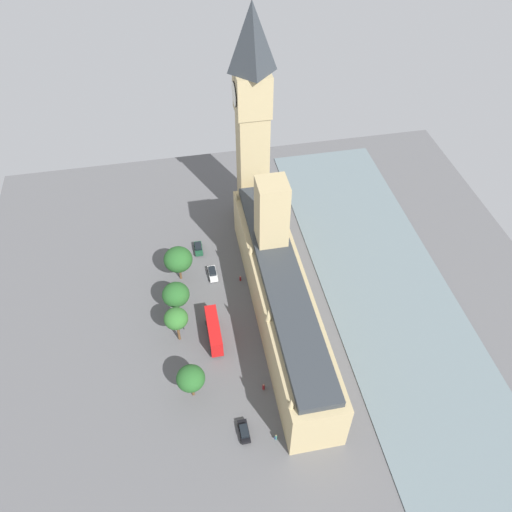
{
  "coord_description": "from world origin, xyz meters",
  "views": [
    {
      "loc": [
        16.43,
        67.26,
        91.28
      ],
      "look_at": [
        1.0,
        -12.65,
        7.43
      ],
      "focal_mm": 36.03,
      "sensor_mm": 36.0,
      "label": 1
    }
  ],
  "objects_px": {
    "car_white_opposite_hall": "(213,273)",
    "street_lamp_slot_11": "(182,316)",
    "car_dark_green_far_end": "(198,248)",
    "parliament_building": "(280,291)",
    "pedestrian_leading": "(276,437)",
    "pedestrian_corner": "(264,387)",
    "clock_tower": "(252,118)",
    "double_decker_bus_trailing": "(214,331)",
    "plane_tree_slot_10": "(176,295)",
    "car_black_under_trees": "(244,431)",
    "plane_tree_midblock": "(178,259)",
    "plane_tree_by_river_gate": "(191,378)",
    "pedestrian_near_tower": "(240,278)",
    "plane_tree_kerbside": "(176,319)"
  },
  "relations": [
    {
      "from": "plane_tree_midblock",
      "to": "street_lamp_slot_11",
      "type": "distance_m",
      "value": 15.14
    },
    {
      "from": "car_white_opposite_hall",
      "to": "car_dark_green_far_end",
      "type": "bearing_deg",
      "value": -76.9
    },
    {
      "from": "parliament_building",
      "to": "double_decker_bus_trailing",
      "type": "bearing_deg",
      "value": 14.64
    },
    {
      "from": "pedestrian_leading",
      "to": "car_dark_green_far_end",
      "type": "bearing_deg",
      "value": -33.4
    },
    {
      "from": "car_white_opposite_hall",
      "to": "street_lamp_slot_11",
      "type": "height_order",
      "value": "street_lamp_slot_11"
    },
    {
      "from": "plane_tree_slot_10",
      "to": "street_lamp_slot_11",
      "type": "relative_size",
      "value": 1.33
    },
    {
      "from": "plane_tree_slot_10",
      "to": "plane_tree_by_river_gate",
      "type": "bearing_deg",
      "value": 92.88
    },
    {
      "from": "clock_tower",
      "to": "pedestrian_corner",
      "type": "relative_size",
      "value": 33.0
    },
    {
      "from": "car_dark_green_far_end",
      "to": "plane_tree_midblock",
      "type": "xyz_separation_m",
      "value": [
        5.17,
        8.44,
        5.52
      ]
    },
    {
      "from": "plane_tree_midblock",
      "to": "street_lamp_slot_11",
      "type": "height_order",
      "value": "plane_tree_midblock"
    },
    {
      "from": "double_decker_bus_trailing",
      "to": "pedestrian_near_tower",
      "type": "distance_m",
      "value": 17.36
    },
    {
      "from": "pedestrian_near_tower",
      "to": "plane_tree_kerbside",
      "type": "bearing_deg",
      "value": -145.78
    },
    {
      "from": "parliament_building",
      "to": "car_white_opposite_hall",
      "type": "distance_m",
      "value": 20.28
    },
    {
      "from": "parliament_building",
      "to": "pedestrian_leading",
      "type": "xyz_separation_m",
      "value": [
        6.96,
        28.39,
        -7.0
      ]
    },
    {
      "from": "car_white_opposite_hall",
      "to": "pedestrian_corner",
      "type": "relative_size",
      "value": 2.88
    },
    {
      "from": "car_dark_green_far_end",
      "to": "plane_tree_by_river_gate",
      "type": "distance_m",
      "value": 40.19
    },
    {
      "from": "pedestrian_near_tower",
      "to": "car_dark_green_far_end",
      "type": "bearing_deg",
      "value": 118.36
    },
    {
      "from": "pedestrian_leading",
      "to": "pedestrian_corner",
      "type": "bearing_deg",
      "value": -41.78
    },
    {
      "from": "plane_tree_slot_10",
      "to": "plane_tree_kerbside",
      "type": "bearing_deg",
      "value": 86.45
    },
    {
      "from": "clock_tower",
      "to": "car_dark_green_far_end",
      "type": "xyz_separation_m",
      "value": [
        16.07,
        11.79,
        -27.81
      ]
    },
    {
      "from": "clock_tower",
      "to": "pedestrian_leading",
      "type": "relative_size",
      "value": 34.72
    },
    {
      "from": "pedestrian_near_tower",
      "to": "pedestrian_corner",
      "type": "xyz_separation_m",
      "value": [
        0.34,
        29.12,
        0.07
      ]
    },
    {
      "from": "parliament_building",
      "to": "pedestrian_corner",
      "type": "distance_m",
      "value": 20.47
    },
    {
      "from": "car_black_under_trees",
      "to": "plane_tree_midblock",
      "type": "xyz_separation_m",
      "value": [
        8.05,
        -40.91,
        5.52
      ]
    },
    {
      "from": "car_black_under_trees",
      "to": "plane_tree_slot_10",
      "type": "distance_m",
      "value": 32.63
    },
    {
      "from": "car_white_opposite_hall",
      "to": "car_black_under_trees",
      "type": "height_order",
      "value": "same"
    },
    {
      "from": "double_decker_bus_trailing",
      "to": "plane_tree_slot_10",
      "type": "distance_m",
      "value": 11.45
    },
    {
      "from": "plane_tree_midblock",
      "to": "double_decker_bus_trailing",
      "type": "bearing_deg",
      "value": 106.62
    },
    {
      "from": "plane_tree_by_river_gate",
      "to": "plane_tree_slot_10",
      "type": "relative_size",
      "value": 0.96
    },
    {
      "from": "pedestrian_near_tower",
      "to": "plane_tree_midblock",
      "type": "distance_m",
      "value": 15.29
    },
    {
      "from": "plane_tree_by_river_gate",
      "to": "street_lamp_slot_11",
      "type": "height_order",
      "value": "plane_tree_by_river_gate"
    },
    {
      "from": "car_dark_green_far_end",
      "to": "street_lamp_slot_11",
      "type": "bearing_deg",
      "value": 76.52
    },
    {
      "from": "parliament_building",
      "to": "car_dark_green_far_end",
      "type": "height_order",
      "value": "parliament_building"
    },
    {
      "from": "street_lamp_slot_11",
      "to": "plane_tree_slot_10",
      "type": "bearing_deg",
      "value": -81.72
    },
    {
      "from": "clock_tower",
      "to": "pedestrian_leading",
      "type": "distance_m",
      "value": 69.58
    },
    {
      "from": "parliament_building",
      "to": "street_lamp_slot_11",
      "type": "height_order",
      "value": "parliament_building"
    },
    {
      "from": "plane_tree_kerbside",
      "to": "plane_tree_by_river_gate",
      "type": "distance_m",
      "value": 13.81
    },
    {
      "from": "parliament_building",
      "to": "street_lamp_slot_11",
      "type": "bearing_deg",
      "value": 1.04
    },
    {
      "from": "pedestrian_leading",
      "to": "pedestrian_corner",
      "type": "relative_size",
      "value": 0.95
    },
    {
      "from": "street_lamp_slot_11",
      "to": "double_decker_bus_trailing",
      "type": "bearing_deg",
      "value": 150.35
    },
    {
      "from": "pedestrian_corner",
      "to": "street_lamp_slot_11",
      "type": "bearing_deg",
      "value": -177.28
    },
    {
      "from": "car_dark_green_far_end",
      "to": "pedestrian_corner",
      "type": "bearing_deg",
      "value": 101.94
    },
    {
      "from": "parliament_building",
      "to": "plane_tree_midblock",
      "type": "xyz_separation_m",
      "value": [
        20.55,
        -14.62,
        -1.31
      ]
    },
    {
      "from": "pedestrian_leading",
      "to": "plane_tree_slot_10",
      "type": "bearing_deg",
      "value": -18.2
    },
    {
      "from": "car_white_opposite_hall",
      "to": "pedestrian_near_tower",
      "type": "relative_size",
      "value": 3.17
    },
    {
      "from": "plane_tree_midblock",
      "to": "car_dark_green_far_end",
      "type": "bearing_deg",
      "value": -121.49
    },
    {
      "from": "double_decker_bus_trailing",
      "to": "plane_tree_slot_10",
      "type": "relative_size",
      "value": 1.22
    },
    {
      "from": "clock_tower",
      "to": "double_decker_bus_trailing",
      "type": "relative_size",
      "value": 5.27
    },
    {
      "from": "parliament_building",
      "to": "plane_tree_slot_10",
      "type": "distance_m",
      "value": 22.47
    },
    {
      "from": "street_lamp_slot_11",
      "to": "plane_tree_midblock",
      "type": "bearing_deg",
      "value": -92.61
    }
  ]
}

